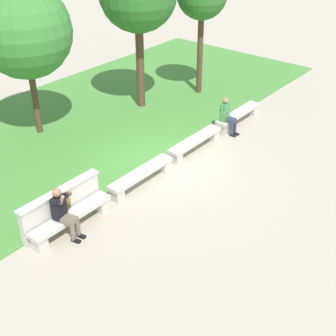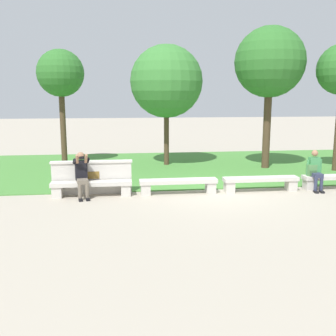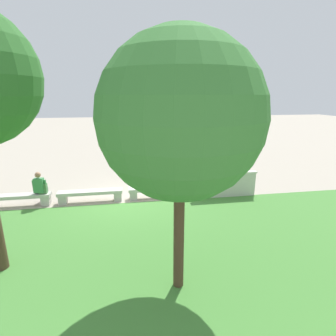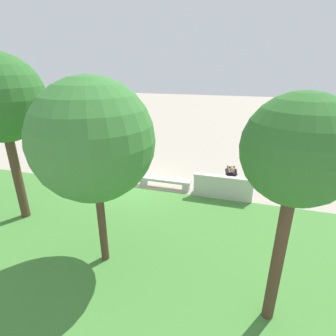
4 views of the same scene
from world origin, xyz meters
The scene contains 12 objects.
ground_plane centered at (0.00, 0.00, 0.00)m, with size 80.00×80.00×0.00m, color #A89E8C.
grass_strip centered at (0.00, 4.38, 0.01)m, with size 22.08×8.00×0.03m, color #478438.
bench_main centered at (-3.87, 0.00, 0.31)m, with size 2.35×0.40×0.45m.
bench_near centered at (-1.29, 0.00, 0.31)m, with size 2.35×0.40×0.45m.
bench_mid centered at (1.29, 0.00, 0.31)m, with size 2.35×0.40×0.45m.
backrest_wall_with_plaque centered at (-3.87, 0.34, 0.52)m, with size 2.42×0.24×1.01m.
person_photographer centered at (-4.13, -0.08, 0.74)m, with size 0.52×0.77×1.32m.
person_distant centered at (3.02, -0.07, 0.67)m, with size 0.48×0.69×1.26m.
backpack centered at (2.93, -0.01, 0.63)m, with size 0.28×0.24×0.43m.
tree_left_background centered at (-5.37, 5.56, 3.77)m, with size 1.93×1.93×4.80m.
tree_right_background centered at (2.85, 3.72, 4.17)m, with size 2.74×2.74×5.57m.
tree_far_back centered at (-1.06, 4.93, 3.48)m, with size 2.97×2.97×4.98m.
Camera 2 is at (-3.02, -11.42, 2.95)m, focal length 42.00 mm.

